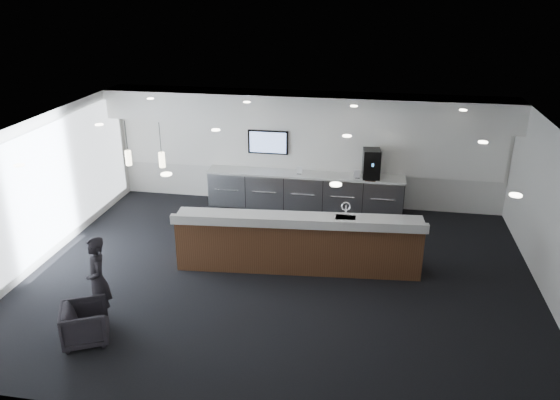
% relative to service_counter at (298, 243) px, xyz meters
% --- Properties ---
extents(ground, '(10.00, 10.00, 0.00)m').
position_rel_service_counter_xyz_m(ground, '(-0.29, -0.44, -0.58)').
color(ground, black).
rests_on(ground, ground).
extents(ceiling, '(10.00, 8.00, 0.02)m').
position_rel_service_counter_xyz_m(ceiling, '(-0.29, -0.44, 2.42)').
color(ceiling, '#232326').
rests_on(ceiling, back_wall).
extents(back_wall, '(10.00, 0.02, 3.00)m').
position_rel_service_counter_xyz_m(back_wall, '(-0.29, 3.56, 0.92)').
color(back_wall, silver).
rests_on(back_wall, ground).
extents(left_wall, '(0.02, 8.00, 3.00)m').
position_rel_service_counter_xyz_m(left_wall, '(-5.29, -0.44, 0.92)').
color(left_wall, silver).
rests_on(left_wall, ground).
extents(soffit_bulkhead, '(10.00, 0.90, 0.70)m').
position_rel_service_counter_xyz_m(soffit_bulkhead, '(-0.29, 3.11, 2.07)').
color(soffit_bulkhead, white).
rests_on(soffit_bulkhead, back_wall).
extents(alcove_panel, '(9.80, 0.06, 1.40)m').
position_rel_service_counter_xyz_m(alcove_panel, '(-0.29, 3.53, 1.02)').
color(alcove_panel, white).
rests_on(alcove_panel, back_wall).
extents(window_blinds_wall, '(0.04, 7.36, 2.55)m').
position_rel_service_counter_xyz_m(window_blinds_wall, '(-5.25, -0.44, 0.92)').
color(window_blinds_wall, silver).
rests_on(window_blinds_wall, left_wall).
extents(back_credenza, '(5.06, 0.66, 0.95)m').
position_rel_service_counter_xyz_m(back_credenza, '(-0.29, 3.20, -0.10)').
color(back_credenza, gray).
rests_on(back_credenza, ground).
extents(wall_tv, '(1.05, 0.08, 0.62)m').
position_rel_service_counter_xyz_m(wall_tv, '(-1.29, 3.47, 1.07)').
color(wall_tv, black).
rests_on(wall_tv, back_wall).
extents(pendant_left, '(0.12, 0.12, 0.30)m').
position_rel_service_counter_xyz_m(pendant_left, '(-2.69, 0.36, 1.67)').
color(pendant_left, '#FFF2C6').
rests_on(pendant_left, ceiling).
extents(pendant_right, '(0.12, 0.12, 0.30)m').
position_rel_service_counter_xyz_m(pendant_right, '(-3.39, 0.36, 1.67)').
color(pendant_right, '#FFF2C6').
rests_on(pendant_right, ceiling).
extents(ceiling_can_lights, '(7.00, 5.00, 0.02)m').
position_rel_service_counter_xyz_m(ceiling_can_lights, '(-0.29, -0.44, 2.39)').
color(ceiling_can_lights, silver).
rests_on(ceiling_can_lights, ceiling).
extents(service_counter, '(5.03, 1.24, 1.49)m').
position_rel_service_counter_xyz_m(service_counter, '(0.00, 0.00, 0.00)').
color(service_counter, '#512F1B').
rests_on(service_counter, ground).
extents(coffee_machine, '(0.46, 0.57, 0.73)m').
position_rel_service_counter_xyz_m(coffee_machine, '(1.36, 3.18, 0.74)').
color(coffee_machine, black).
rests_on(coffee_machine, back_credenza).
extents(info_sign_left, '(0.14, 0.03, 0.20)m').
position_rel_service_counter_xyz_m(info_sign_left, '(-0.43, 3.13, 0.47)').
color(info_sign_left, white).
rests_on(info_sign_left, back_credenza).
extents(info_sign_right, '(0.16, 0.06, 0.22)m').
position_rel_service_counter_xyz_m(info_sign_right, '(1.03, 3.07, 0.48)').
color(info_sign_right, white).
rests_on(info_sign_right, back_credenza).
extents(armchair, '(0.96, 0.96, 0.66)m').
position_rel_service_counter_xyz_m(armchair, '(-3.06, -3.03, -0.25)').
color(armchair, black).
rests_on(armchair, ground).
extents(lounge_guest, '(0.65, 0.68, 1.57)m').
position_rel_service_counter_xyz_m(lounge_guest, '(-3.10, -2.42, 0.21)').
color(lounge_guest, black).
rests_on(lounge_guest, ground).
extents(cup_0, '(0.11, 0.11, 0.10)m').
position_rel_service_counter_xyz_m(cup_0, '(1.41, 3.11, 0.43)').
color(cup_0, white).
rests_on(cup_0, back_credenza).
extents(cup_1, '(0.15, 0.15, 0.10)m').
position_rel_service_counter_xyz_m(cup_1, '(1.27, 3.11, 0.43)').
color(cup_1, white).
rests_on(cup_1, back_credenza).
extents(cup_2, '(0.13, 0.13, 0.10)m').
position_rel_service_counter_xyz_m(cup_2, '(1.13, 3.11, 0.43)').
color(cup_2, white).
rests_on(cup_2, back_credenza).
extents(cup_3, '(0.14, 0.14, 0.10)m').
position_rel_service_counter_xyz_m(cup_3, '(0.99, 3.11, 0.43)').
color(cup_3, white).
rests_on(cup_3, back_credenza).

